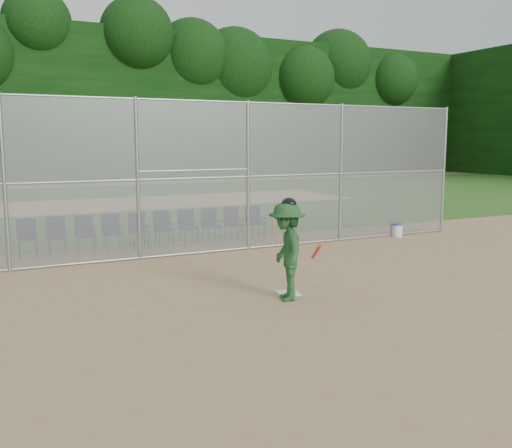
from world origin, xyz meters
name	(u,v)px	position (x,y,z in m)	size (l,w,h in m)	color
ground	(315,299)	(0.00, 0.00, 0.00)	(100.00, 100.00, 0.00)	tan
grass_strip	(109,204)	(0.00, 18.00, 0.01)	(100.00, 100.00, 0.00)	#2C5E1C
dirt_patch_far	(109,204)	(0.00, 18.00, 0.01)	(24.00, 24.00, 0.00)	tan
backstop_fence	(213,175)	(0.00, 5.00, 2.07)	(16.09, 0.09, 4.00)	gray
treeline	(96,88)	(0.00, 20.00, 5.50)	(81.00, 60.00, 11.00)	black
home_plate	(288,293)	(-0.26, 0.56, 0.01)	(0.43, 0.43, 0.02)	white
batter_at_plate	(287,251)	(-0.49, 0.23, 0.93)	(1.09, 1.45, 1.92)	#1F4E25
water_cooler	(397,230)	(6.08, 4.88, 0.21)	(0.32, 0.32, 0.41)	white
spare_bats	(279,230)	(2.08, 5.24, 0.42)	(0.36, 0.27, 0.84)	#D84C14
chair_0	(27,238)	(-4.47, 6.64, 0.48)	(0.54, 0.52, 0.96)	#0F1539
chair_1	(57,236)	(-3.75, 6.64, 0.48)	(0.54, 0.52, 0.96)	#0F1539
chair_2	(86,234)	(-3.02, 6.64, 0.48)	(0.54, 0.52, 0.96)	#0F1539
chair_3	(113,232)	(-2.30, 6.64, 0.48)	(0.54, 0.52, 0.96)	#0F1539
chair_4	(139,230)	(-1.58, 6.64, 0.48)	(0.54, 0.52, 0.96)	#0F1539
chair_5	(164,229)	(-0.85, 6.64, 0.48)	(0.54, 0.52, 0.96)	#0F1539
chair_6	(188,227)	(-0.13, 6.64, 0.48)	(0.54, 0.52, 0.96)	#0F1539
chair_7	(212,225)	(0.59, 6.64, 0.48)	(0.54, 0.52, 0.96)	#0F1539
chair_8	(234,224)	(1.32, 6.64, 0.48)	(0.54, 0.52, 0.96)	#0F1539
chair_9	(256,222)	(2.04, 6.64, 0.48)	(0.54, 0.52, 0.96)	#0F1539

